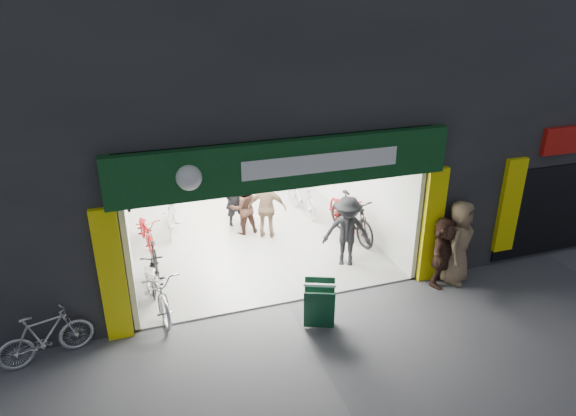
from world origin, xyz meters
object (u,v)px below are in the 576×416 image
parked_bike (46,336)px  sandwich_board (319,304)px  bike_left_front (157,287)px  bike_right_front (352,217)px  pedestrian_near (458,242)px

parked_bike → sandwich_board: size_ratio=1.78×
bike_left_front → parked_bike: bike_left_front is taller
bike_right_front → parked_bike: size_ratio=1.25×
parked_bike → pedestrian_near: size_ratio=0.84×
bike_left_front → bike_right_front: bearing=10.0°
parked_bike → sandwich_board: 4.84m
sandwich_board → bike_left_front: bearing=174.6°
bike_right_front → parked_bike: bike_right_front is taller
pedestrian_near → bike_right_front: bearing=75.1°
pedestrian_near → sandwich_board: (-3.42, -0.60, -0.45)m
bike_left_front → parked_bike: size_ratio=1.26×
parked_bike → pedestrian_near: 8.24m
bike_left_front → pedestrian_near: (6.28, -0.90, 0.42)m
parked_bike → sandwich_board: parked_bike is taller
parked_bike → bike_left_front: bearing=-80.9°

